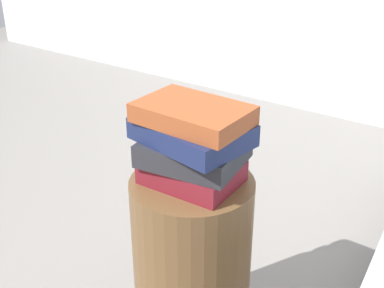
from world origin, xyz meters
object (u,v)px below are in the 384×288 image
book_charcoal (194,151)px  book_navy (192,131)px  book_maroon (194,172)px  side_table (192,266)px  book_rust (193,114)px

book_charcoal → book_navy: size_ratio=0.90×
book_maroon → book_navy: size_ratio=0.86×
book_charcoal → book_maroon: bearing=-65.0°
side_table → book_charcoal: size_ratio=2.27×
side_table → book_charcoal: (0.00, 0.01, 0.37)m
side_table → book_navy: 0.43m
book_charcoal → book_navy: (-0.01, -0.00, 0.06)m
side_table → book_maroon: bearing=50.8°
book_navy → book_charcoal: bearing=35.3°
side_table → book_navy: (-0.00, 0.00, 0.43)m
side_table → book_rust: 0.48m
book_charcoal → book_rust: book_rust is taller
side_table → book_charcoal: bearing=80.1°
book_maroon → book_rust: size_ratio=0.87×
side_table → book_rust: size_ratio=2.06×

